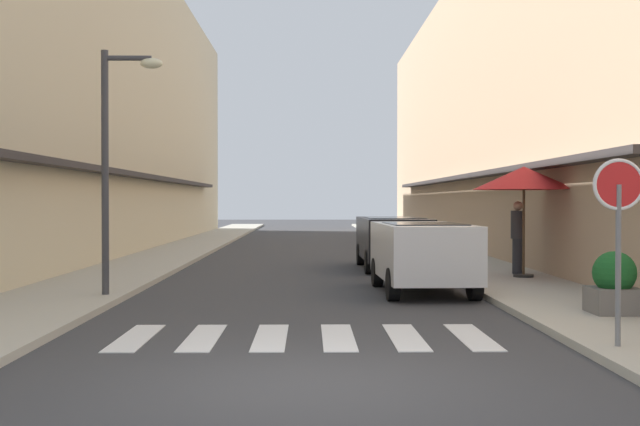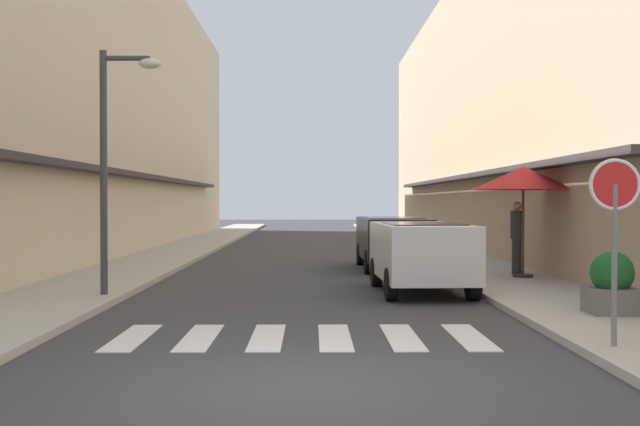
% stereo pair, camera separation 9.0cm
% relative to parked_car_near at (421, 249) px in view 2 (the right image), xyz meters
% --- Properties ---
extents(ground_plane, '(107.91, 107.91, 0.00)m').
position_rel_parked_car_near_xyz_m(ground_plane, '(-2.44, 11.42, -0.92)').
color(ground_plane, '#38383A').
extents(sidewalk_left, '(2.50, 68.67, 0.12)m').
position_rel_parked_car_near_xyz_m(sidewalk_left, '(-7.18, 11.42, -0.86)').
color(sidewalk_left, '#ADA899').
rests_on(sidewalk_left, ground_plane).
extents(sidewalk_right, '(2.50, 68.67, 0.12)m').
position_rel_parked_car_near_xyz_m(sidewalk_right, '(2.30, 11.42, -0.86)').
color(sidewalk_right, '#ADA899').
rests_on(sidewalk_right, ground_plane).
extents(building_row_left, '(5.50, 46.15, 11.71)m').
position_rel_parked_car_near_xyz_m(building_row_left, '(-10.93, 12.87, 4.93)').
color(building_row_left, beige).
rests_on(building_row_left, ground_plane).
extents(building_row_right, '(5.50, 46.15, 11.08)m').
position_rel_parked_car_near_xyz_m(building_row_right, '(6.04, 12.87, 4.62)').
color(building_row_right, tan).
rests_on(building_row_right, ground_plane).
extents(crosswalk, '(5.20, 2.20, 0.01)m').
position_rel_parked_car_near_xyz_m(crosswalk, '(-2.44, -5.31, -0.91)').
color(crosswalk, silver).
rests_on(crosswalk, ground_plane).
extents(parked_car_near, '(1.90, 3.97, 1.47)m').
position_rel_parked_car_near_xyz_m(parked_car_near, '(0.00, 0.00, 0.00)').
color(parked_car_near, silver).
rests_on(parked_car_near, ground_plane).
extents(parked_car_mid, '(1.85, 4.48, 1.47)m').
position_rel_parked_car_near_xyz_m(parked_car_mid, '(0.00, 5.77, 0.00)').
color(parked_car_mid, black).
rests_on(parked_car_mid, ground_plane).
extents(round_street_sign, '(0.65, 0.07, 2.34)m').
position_rel_parked_car_near_xyz_m(round_street_sign, '(1.47, -6.65, 0.98)').
color(round_street_sign, slate).
rests_on(round_street_sign, sidewalk_right).
extents(street_lamp, '(1.19, 0.28, 4.72)m').
position_rel_parked_car_near_xyz_m(street_lamp, '(-6.11, -1.12, 2.13)').
color(street_lamp, '#38383D').
rests_on(street_lamp, sidewalk_left).
extents(cafe_umbrella, '(2.42, 2.42, 2.63)m').
position_rel_parked_car_near_xyz_m(cafe_umbrella, '(2.74, 2.23, 1.54)').
color(cafe_umbrella, '#262626').
rests_on(cafe_umbrella, sidewalk_right).
extents(planter_corner, '(0.77, 0.77, 1.00)m').
position_rel_parked_car_near_xyz_m(planter_corner, '(2.54, -3.81, -0.33)').
color(planter_corner, slate).
rests_on(planter_corner, sidewalk_right).
extents(pedestrian_walking_near, '(0.34, 0.34, 1.80)m').
position_rel_parked_car_near_xyz_m(pedestrian_walking_near, '(2.81, 3.05, 0.16)').
color(pedestrian_walking_near, '#282B33').
rests_on(pedestrian_walking_near, sidewalk_right).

